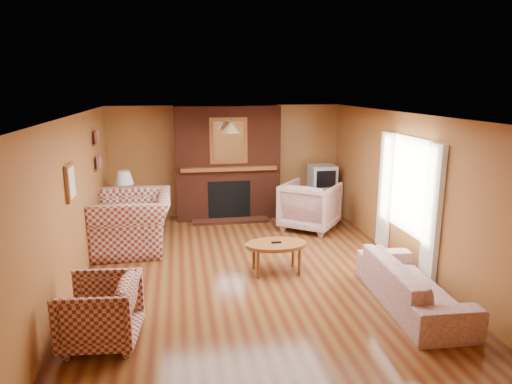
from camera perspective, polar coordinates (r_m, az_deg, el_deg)
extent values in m
plane|color=#4A1F10|center=(7.23, -0.79, -9.71)|extent=(6.50, 6.50, 0.00)
plane|color=silver|center=(6.67, -0.86, 9.65)|extent=(6.50, 6.50, 0.00)
plane|color=#9B5E2F|center=(10.01, -3.73, 3.90)|extent=(6.50, 0.00, 6.50)
plane|color=#9B5E2F|center=(3.84, 6.92, -11.75)|extent=(6.50, 0.00, 6.50)
plane|color=#9B5E2F|center=(6.93, -21.72, -1.22)|extent=(0.00, 6.50, 6.50)
plane|color=#9B5E2F|center=(7.64, 18.04, 0.35)|extent=(0.00, 6.50, 6.50)
cube|color=#491B0F|center=(9.76, -3.58, 3.67)|extent=(2.20, 0.50, 2.40)
cube|color=black|center=(9.69, -3.36, -0.93)|extent=(0.90, 0.06, 0.80)
cube|color=#491B0F|center=(9.64, -3.22, -3.60)|extent=(1.60, 0.35, 0.06)
cube|color=brown|center=(9.51, -3.39, 2.93)|extent=(2.00, 0.18, 0.08)
cube|color=brown|center=(9.46, -3.46, 6.42)|extent=(0.78, 0.05, 0.95)
cube|color=white|center=(9.43, -3.44, 6.40)|extent=(0.62, 0.02, 0.80)
cube|color=beige|center=(6.84, 21.16, -2.64)|extent=(0.08, 0.35, 2.00)
cube|color=beige|center=(8.12, 15.81, 0.15)|extent=(0.08, 0.35, 2.00)
cube|color=white|center=(7.43, 18.67, 0.76)|extent=(0.03, 1.10, 1.50)
cube|color=brown|center=(8.72, -19.14, 2.81)|extent=(0.06, 0.55, 0.04)
cube|color=brown|center=(8.66, -19.36, 5.74)|extent=(0.06, 0.55, 0.04)
cube|color=brown|center=(6.56, -22.24, 1.11)|extent=(0.04, 0.40, 0.50)
cube|color=silver|center=(6.55, -22.02, 1.12)|extent=(0.01, 0.32, 0.42)
cylinder|color=black|center=(8.95, -3.17, 9.38)|extent=(0.01, 0.01, 0.35)
cone|color=tan|center=(8.97, -3.16, 7.98)|extent=(0.36, 0.36, 0.18)
imported|color=maroon|center=(8.27, -15.07, -3.60)|extent=(1.33, 1.52, 0.98)
imported|color=maroon|center=(5.48, -18.91, -13.98)|extent=(0.90, 0.88, 0.75)
imported|color=#BBAC91|center=(6.37, 18.95, -10.83)|extent=(0.89, 2.07, 0.59)
imported|color=#BBAC91|center=(9.15, 6.77, -1.73)|extent=(1.43, 1.44, 0.94)
ellipsoid|color=brown|center=(6.99, 2.56, -6.59)|extent=(0.95, 0.59, 0.06)
cube|color=black|center=(6.98, 2.56, -6.30)|extent=(0.15, 0.05, 0.02)
cylinder|color=brown|center=(7.32, 4.67, -7.68)|extent=(0.05, 0.05, 0.42)
cylinder|color=brown|center=(7.19, -0.28, -8.02)|extent=(0.05, 0.05, 0.42)
cylinder|color=brown|center=(6.98, 5.45, -8.77)|extent=(0.05, 0.05, 0.42)
cylinder|color=brown|center=(6.85, 0.25, -9.15)|extent=(0.05, 0.05, 0.42)
cube|color=brown|center=(9.43, -15.92, -2.86)|extent=(0.45, 0.45, 0.57)
sphere|color=silver|center=(9.33, -16.09, -0.29)|extent=(0.30, 0.30, 0.30)
cylinder|color=black|center=(9.29, -16.15, 0.72)|extent=(0.03, 0.03, 0.09)
cone|color=white|center=(9.26, -16.22, 1.73)|extent=(0.37, 0.37, 0.26)
cube|color=black|center=(10.18, 8.17, -1.17)|extent=(0.60, 0.55, 0.62)
cube|color=#9C9EA3|center=(10.06, 8.27, 1.92)|extent=(0.55, 0.53, 0.50)
cube|color=black|center=(9.81, 8.76, 1.61)|extent=(0.42, 0.02, 0.36)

